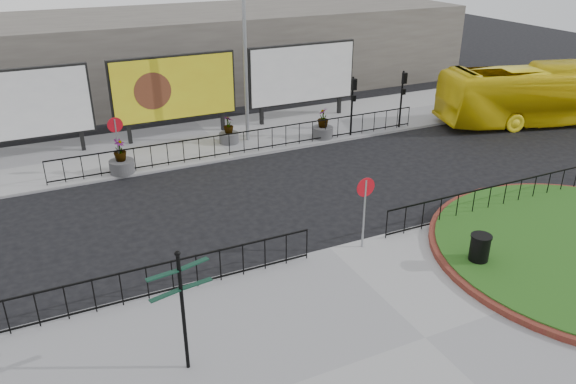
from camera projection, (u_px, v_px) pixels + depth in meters
ground at (329, 251)px, 18.49m from camera, size 90.00×90.00×0.00m
pavement_near at (425, 340)px, 14.37m from camera, size 30.00×10.00×0.12m
pavement_far at (213, 139)px, 28.29m from camera, size 44.00×6.00×0.12m
railing_near_left at (147, 283)px, 15.62m from camera, size 10.00×0.10×1.10m
railing_near_right at (489, 199)px, 20.49m from camera, size 9.00×0.10×1.10m
railing_far at (251, 141)px, 26.21m from camera, size 18.00×0.10×1.10m
speed_sign_far at (116, 133)px, 23.43m from camera, size 0.64×0.07×2.47m
speed_sign_near at (365, 197)px, 17.74m from camera, size 0.64×0.07×2.47m
billboard_left at (19, 106)px, 24.70m from camera, size 6.20×0.31×4.10m
billboard_mid at (174, 88)px, 27.43m from camera, size 6.20×0.31×4.10m
billboard_right at (302, 74)px, 30.16m from camera, size 6.20×0.31×4.10m
lamp_post at (245, 44)px, 26.05m from camera, size 0.74×0.18×9.23m
signal_pole_a at (353, 97)px, 27.78m from camera, size 0.22×0.26×3.00m
signal_pole_b at (403, 91)px, 28.95m from camera, size 0.22×0.26×3.00m
building_backdrop at (160, 55)px, 35.45m from camera, size 40.00×10.00×5.00m
fingerpost_sign at (182, 300)px, 12.56m from camera, size 1.51×0.51×3.22m
litter_bin at (479, 251)px, 17.22m from camera, size 0.65×0.65×1.07m
bus at (544, 94)px, 30.21m from camera, size 11.77×5.62×3.19m
planter_a at (121, 161)px, 23.99m from camera, size 1.05×1.05×1.52m
planter_b at (229, 134)px, 27.45m from camera, size 0.96×0.96×1.36m
planter_c at (323, 127)px, 28.12m from camera, size 1.05×1.05×1.52m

